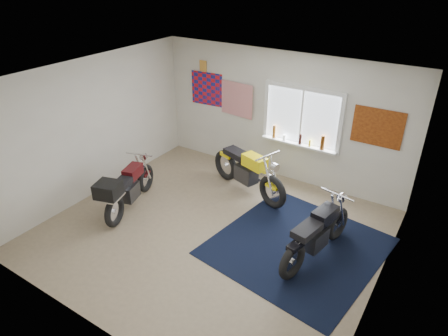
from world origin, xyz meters
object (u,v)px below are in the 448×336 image
Objects in this scene: navy_rug at (297,246)px; yellow_triumph at (248,172)px; maroon_tourer at (126,189)px; black_chrome_bike at (317,235)px.

navy_rug is 1.29× the size of yellow_triumph.
navy_rug is 3.25m from maroon_tourer.
black_chrome_bike is 1.04× the size of maroon_tourer.
navy_rug is 1.44× the size of maroon_tourer.
yellow_triumph is 2.22m from black_chrome_bike.
yellow_triumph is at bearing 69.89° from black_chrome_bike.
maroon_tourer is (-3.13, -0.75, 0.48)m from navy_rug.
yellow_triumph reaches higher than black_chrome_bike.
black_chrome_bike is (1.90, -1.15, -0.03)m from yellow_triumph.
maroon_tourer is (-3.46, -0.67, 0.06)m from black_chrome_bike.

